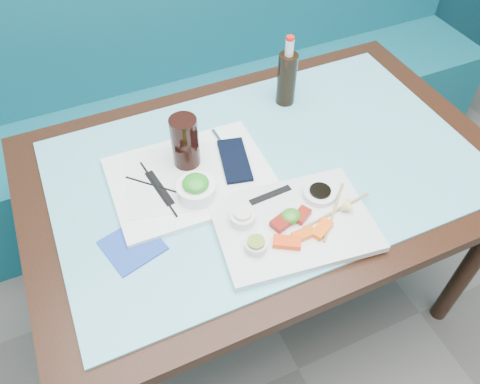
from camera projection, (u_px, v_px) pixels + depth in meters
name	position (u px, v px, depth m)	size (l,w,h in m)	color
booth_bench	(183.00, 106.00, 2.16)	(3.00, 0.56, 1.17)	#105865
dining_table	(265.00, 187.00, 1.43)	(1.40, 0.90, 0.75)	black
glass_top	(267.00, 167.00, 1.37)	(1.22, 0.76, 0.01)	#63B6C6
sashimi_plate	(293.00, 224.00, 1.21)	(0.40, 0.29, 0.02)	silver
salmon_left	(287.00, 242.00, 1.15)	(0.07, 0.03, 0.02)	#F73909
salmon_mid	(304.00, 234.00, 1.17)	(0.06, 0.03, 0.01)	#E65309
salmon_right	(322.00, 229.00, 1.18)	(0.06, 0.03, 0.02)	#FF5D0A
tuna_left	(283.00, 222.00, 1.19)	(0.06, 0.04, 0.02)	maroon
tuna_right	(302.00, 215.00, 1.21)	(0.05, 0.03, 0.02)	maroon
seaweed_garnish	(291.00, 216.00, 1.20)	(0.05, 0.05, 0.03)	#36831E
ramekin_wasabi	(256.00, 246.00, 1.14)	(0.06, 0.06, 0.02)	silver
wasabi_fill	(256.00, 242.00, 1.13)	(0.04, 0.04, 0.01)	olive
ramekin_ginger	(243.00, 218.00, 1.19)	(0.07, 0.07, 0.03)	white
ginger_fill	(243.00, 214.00, 1.18)	(0.04, 0.04, 0.01)	beige
soy_dish	(320.00, 193.00, 1.25)	(0.09, 0.09, 0.02)	silver
soy_fill	(320.00, 191.00, 1.25)	(0.06, 0.06, 0.01)	black
lemon_wedge	(349.00, 207.00, 1.21)	(0.04, 0.04, 0.03)	#E7EA6F
chopstick_sleeve	(270.00, 195.00, 1.26)	(0.12, 0.02, 0.00)	black
wooden_chopstick_a	(334.00, 211.00, 1.22)	(0.01, 0.01, 0.21)	#A2874C
wooden_chopstick_b	(337.00, 210.00, 1.22)	(0.01, 0.01, 0.22)	#9F784B
serving_tray	(191.00, 178.00, 1.32)	(0.44, 0.33, 0.02)	white
paper_placemat	(191.00, 176.00, 1.31)	(0.36, 0.25, 0.00)	white
seaweed_bowl	(196.00, 190.00, 1.25)	(0.11, 0.11, 0.04)	white
seaweed_salad	(196.00, 183.00, 1.23)	(0.07, 0.07, 0.04)	#258D20
cola_glass	(185.00, 142.00, 1.29)	(0.08, 0.08, 0.16)	black
navy_pouch	(235.00, 160.00, 1.35)	(0.08, 0.17, 0.01)	black
fork	(219.00, 139.00, 1.41)	(0.01, 0.01, 0.09)	silver
black_chopstick_a	(158.00, 188.00, 1.28)	(0.01, 0.01, 0.23)	black
black_chopstick_b	(161.00, 187.00, 1.28)	(0.01, 0.01, 0.22)	black
tray_sleeve	(159.00, 188.00, 1.28)	(0.02, 0.14, 0.00)	black
cola_bottle_body	(287.00, 79.00, 1.50)	(0.06, 0.06, 0.18)	black
cola_bottle_neck	(289.00, 48.00, 1.41)	(0.03, 0.03, 0.05)	white
cola_bottle_cap	(290.00, 38.00, 1.39)	(0.02, 0.02, 0.01)	red
blue_napkin	(133.00, 245.00, 1.18)	(0.13, 0.13, 0.01)	#1C3F9A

